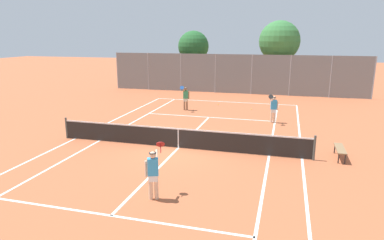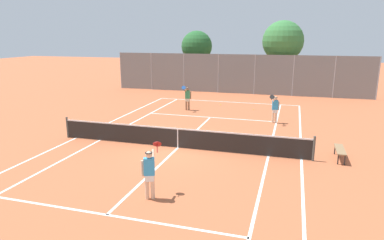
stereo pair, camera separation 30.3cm
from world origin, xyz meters
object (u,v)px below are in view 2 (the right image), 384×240
tennis_net (178,137)px  tree_behind_right (282,42)px  loose_tennis_ball_2 (220,105)px  courtside_bench (340,150)px  player_near_side (149,171)px  loose_tennis_ball_0 (253,109)px  tree_behind_left (198,47)px  loose_tennis_ball_4 (251,151)px  player_far_left (187,97)px  player_far_right (275,108)px

tennis_net → tree_behind_right: tree_behind_right is taller
loose_tennis_ball_2 → courtside_bench: size_ratio=0.04×
courtside_bench → player_near_side: bearing=-138.1°
loose_tennis_ball_2 → tree_behind_right: size_ratio=0.01×
loose_tennis_ball_0 → tree_behind_left: (-6.72, 9.29, 3.95)m
tree_behind_left → loose_tennis_ball_4: bearing=-67.3°
tennis_net → tree_behind_left: tree_behind_left is taller
loose_tennis_ball_4 → tree_behind_right: (0.39, 17.88, 4.48)m
loose_tennis_ball_2 → courtside_bench: 12.32m
tree_behind_left → tree_behind_right: size_ratio=0.87×
tennis_net → courtside_bench: 7.05m
tennis_net → loose_tennis_ball_4: tennis_net is taller
player_far_left → loose_tennis_ball_2: size_ratio=26.88×
player_far_left → tree_behind_right: (5.79, 10.21, 3.59)m
loose_tennis_ball_2 → tree_behind_left: bearing=116.5°
courtside_bench → tree_behind_right: 18.56m
player_near_side → tree_behind_right: (2.94, 23.39, 3.59)m
loose_tennis_ball_0 → tree_behind_left: size_ratio=0.01×
player_far_right → loose_tennis_ball_2: bearing=133.7°
player_far_right → loose_tennis_ball_2: (-4.21, 4.41, -0.89)m
player_far_right → loose_tennis_ball_0: (-1.63, 3.44, -0.89)m
loose_tennis_ball_0 → player_far_left: bearing=-162.4°
player_far_left → tree_behind_right: 12.28m
loose_tennis_ball_0 → tree_behind_left: 12.12m
player_near_side → loose_tennis_ball_0: player_near_side is taller
player_far_left → tennis_net: bearing=-75.8°
tennis_net → player_far_left: (-2.06, 8.10, 0.42)m
player_near_side → tree_behind_left: bearing=102.1°
player_far_left → player_far_right: 6.39m
player_near_side → player_far_left: same height
loose_tennis_ball_0 → loose_tennis_ball_2: size_ratio=1.00×
tree_behind_left → player_near_side: bearing=-77.9°
player_far_right → loose_tennis_ball_0: player_far_right is taller
tennis_net → loose_tennis_ball_2: (-0.20, 10.49, -0.48)m
tennis_net → loose_tennis_ball_2: tennis_net is taller
player_near_side → loose_tennis_ball_2: bearing=93.7°
player_near_side → player_far_right: bearing=73.9°
tennis_net → loose_tennis_ball_2: size_ratio=181.82×
player_far_left → player_far_right: bearing=-18.5°
courtside_bench → tree_behind_left: tree_behind_left is taller
courtside_bench → tennis_net: bearing=-175.8°
tree_behind_left → player_far_right: bearing=-56.7°
player_far_right → tree_behind_left: size_ratio=0.32×
tennis_net → tree_behind_left: 19.60m
player_near_side → loose_tennis_ball_4: size_ratio=26.88×
player_far_left → courtside_bench: (9.08, -7.59, -0.52)m
tennis_net → courtside_bench: bearing=4.2°
courtside_bench → loose_tennis_ball_4: bearing=-178.7°
player_far_right → tree_behind_right: size_ratio=0.28×
courtside_bench → player_far_right: bearing=118.5°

